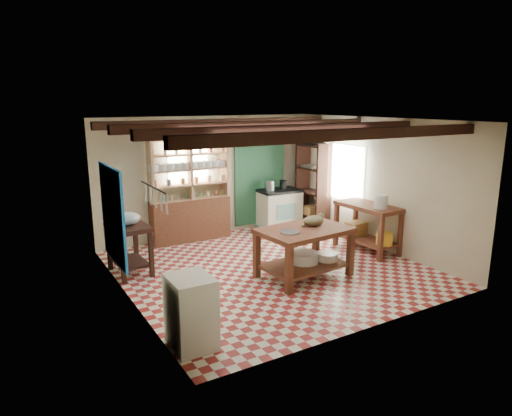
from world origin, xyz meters
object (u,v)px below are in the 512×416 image
right_counter (367,228)px  cat (314,221)px  stove (279,209)px  white_cabinet (191,312)px  prep_table (130,249)px  work_table (304,253)px

right_counter → cat: bearing=-168.4°
stove → white_cabinet: size_ratio=1.06×
stove → cat: (-1.05, -2.67, 0.47)m
prep_table → white_cabinet: white_cabinet is taller
white_cabinet → prep_table: bearing=90.2°
cat → work_table: bearing=-178.7°
stove → cat: cat is taller
stove → right_counter: 2.34m
right_counter → cat: size_ratio=3.45×
white_cabinet → cat: size_ratio=2.34×
work_table → white_cabinet: size_ratio=1.67×
work_table → right_counter: size_ratio=1.13×
stove → work_table: bearing=-113.0°
stove → right_counter: size_ratio=0.72×
white_cabinet → right_counter: (4.40, 1.62, 0.03)m
prep_table → white_cabinet: 2.77m
white_cabinet → stove: bearing=46.1°
prep_table → white_cabinet: (-0.02, -2.77, 0.01)m
white_cabinet → right_counter: 4.69m
work_table → right_counter: bearing=9.0°
stove → cat: bearing=-109.2°
stove → prep_table: 3.95m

